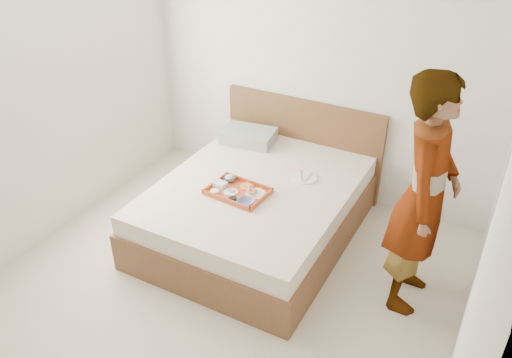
{
  "coord_description": "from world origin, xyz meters",
  "views": [
    {
      "loc": [
        1.71,
        -2.33,
        2.91
      ],
      "look_at": [
        -0.05,
        0.9,
        0.65
      ],
      "focal_mm": 36.4,
      "sensor_mm": 36.0,
      "label": 1
    }
  ],
  "objects_px": {
    "dinner_plate": "(305,178)",
    "person": "(424,197)",
    "tray": "(238,191)",
    "bed": "(256,209)"
  },
  "relations": [
    {
      "from": "dinner_plate",
      "to": "tray",
      "type": "bearing_deg",
      "value": -128.66
    },
    {
      "from": "bed",
      "to": "person",
      "type": "bearing_deg",
      "value": -5.3
    },
    {
      "from": "tray",
      "to": "dinner_plate",
      "type": "relative_size",
      "value": 2.22
    },
    {
      "from": "dinner_plate",
      "to": "person",
      "type": "xyz_separation_m",
      "value": [
        1.07,
        -0.42,
        0.38
      ]
    },
    {
      "from": "bed",
      "to": "person",
      "type": "xyz_separation_m",
      "value": [
        1.4,
        -0.13,
        0.65
      ]
    },
    {
      "from": "bed",
      "to": "dinner_plate",
      "type": "xyz_separation_m",
      "value": [
        0.33,
        0.29,
        0.27
      ]
    },
    {
      "from": "tray",
      "to": "dinner_plate",
      "type": "distance_m",
      "value": 0.63
    },
    {
      "from": "tray",
      "to": "person",
      "type": "relative_size",
      "value": 0.27
    },
    {
      "from": "tray",
      "to": "person",
      "type": "height_order",
      "value": "person"
    },
    {
      "from": "bed",
      "to": "person",
      "type": "distance_m",
      "value": 1.55
    }
  ]
}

